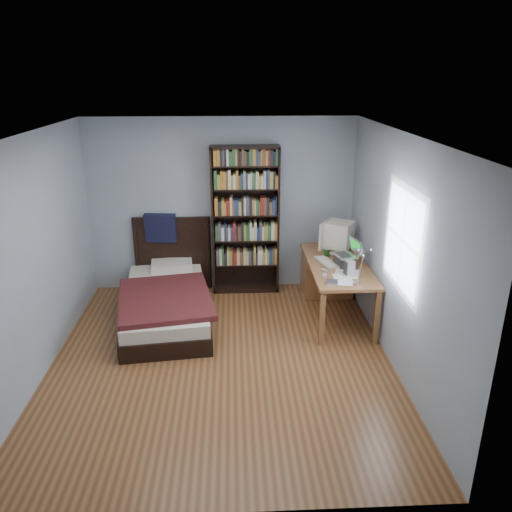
# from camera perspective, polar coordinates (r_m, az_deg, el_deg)

# --- Properties ---
(room) EXTENTS (4.20, 4.24, 2.50)m
(room) POSITION_cam_1_polar(r_m,az_deg,el_deg) (5.23, -3.97, -0.02)
(room) COLOR brown
(room) RESTS_ON ground
(desk) EXTENTS (0.75, 1.69, 0.73)m
(desk) POSITION_cam_1_polar(r_m,az_deg,el_deg) (7.10, 8.41, -1.79)
(desk) COLOR brown
(desk) RESTS_ON floor
(crt_monitor) EXTENTS (0.53, 0.49, 0.44)m
(crt_monitor) POSITION_cam_1_polar(r_m,az_deg,el_deg) (6.88, 9.21, 2.39)
(crt_monitor) COLOR beige
(crt_monitor) RESTS_ON desk
(laptop) EXTENTS (0.36, 0.35, 0.37)m
(laptop) POSITION_cam_1_polar(r_m,az_deg,el_deg) (6.45, 10.25, -0.26)
(laptop) COLOR #2D2D30
(laptop) RESTS_ON desk
(desk_lamp) EXTENTS (0.23, 0.50, 0.59)m
(desk_lamp) POSITION_cam_1_polar(r_m,az_deg,el_deg) (5.42, 11.58, -0.17)
(desk_lamp) COLOR #99999E
(desk_lamp) RESTS_ON desk
(keyboard) EXTENTS (0.29, 0.47, 0.04)m
(keyboard) POSITION_cam_1_polar(r_m,az_deg,el_deg) (6.52, 8.11, -0.74)
(keyboard) COLOR #BAAF9B
(keyboard) RESTS_ON desk
(speaker) EXTENTS (0.12, 0.12, 0.19)m
(speaker) POSITION_cam_1_polar(r_m,az_deg,el_deg) (6.16, 10.65, -1.37)
(speaker) COLOR gray
(speaker) RESTS_ON desk
(soda_can) EXTENTS (0.07, 0.07, 0.12)m
(soda_can) POSITION_cam_1_polar(r_m,az_deg,el_deg) (6.72, 8.09, 0.30)
(soda_can) COLOR black
(soda_can) RESTS_ON desk
(mouse) EXTENTS (0.06, 0.11, 0.04)m
(mouse) POSITION_cam_1_polar(r_m,az_deg,el_deg) (6.85, 8.66, 0.29)
(mouse) COLOR silver
(mouse) RESTS_ON desk
(phone_silver) EXTENTS (0.10, 0.11, 0.02)m
(phone_silver) POSITION_cam_1_polar(r_m,az_deg,el_deg) (6.27, 7.82, -1.63)
(phone_silver) COLOR silver
(phone_silver) RESTS_ON desk
(phone_grey) EXTENTS (0.07, 0.11, 0.02)m
(phone_grey) POSITION_cam_1_polar(r_m,az_deg,el_deg) (6.12, 7.84, -2.22)
(phone_grey) COLOR gray
(phone_grey) RESTS_ON desk
(external_drive) EXTENTS (0.16, 0.16, 0.03)m
(external_drive) POSITION_cam_1_polar(r_m,az_deg,el_deg) (5.92, 8.68, -2.99)
(external_drive) COLOR gray
(external_drive) RESTS_ON desk
(bookshelf) EXTENTS (0.96, 0.30, 2.12)m
(bookshelf) POSITION_cam_1_polar(r_m,az_deg,el_deg) (7.13, -1.22, 4.04)
(bookshelf) COLOR black
(bookshelf) RESTS_ON floor
(bed) EXTENTS (1.35, 2.22, 1.16)m
(bed) POSITION_cam_1_polar(r_m,az_deg,el_deg) (6.71, -10.17, -4.78)
(bed) COLOR black
(bed) RESTS_ON floor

